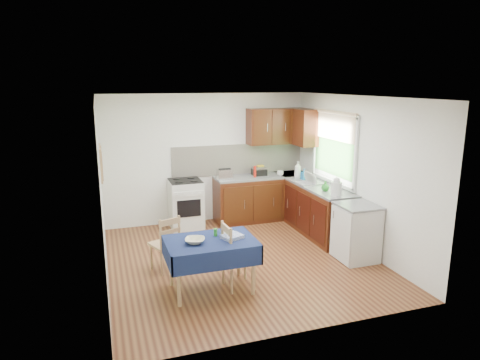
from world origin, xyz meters
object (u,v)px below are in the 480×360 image
object	(u,v)px
toaster	(225,174)
dining_table	(211,248)
chair_near	(235,254)
kettle	(336,187)
dish_rack	(310,182)
sandwich_press	(259,171)
chair_far	(166,242)

from	to	relation	value
toaster	dining_table	bearing A→B (deg)	-91.65
dining_table	chair_near	size ratio (longest dim) A/B	1.29
dining_table	kettle	distance (m)	2.51
chair_near	dish_rack	size ratio (longest dim) A/B	2.04
sandwich_press	dish_rack	bearing A→B (deg)	-80.22
chair_far	toaster	distance (m)	2.30
chair_near	dish_rack	distance (m)	2.67
chair_far	dish_rack	world-z (taller)	dish_rack
chair_far	kettle	xyz separation A→B (m)	(2.80, 0.04, 0.59)
chair_near	chair_far	bearing A→B (deg)	40.88
chair_near	sandwich_press	bearing A→B (deg)	-30.36
dining_table	toaster	world-z (taller)	toaster
toaster	kettle	size ratio (longest dim) A/B	0.93
dining_table	chair_far	distance (m)	0.92
dining_table	kettle	bearing A→B (deg)	33.03
chair_near	dish_rack	xyz separation A→B (m)	(1.99, 1.73, 0.45)
dish_rack	kettle	distance (m)	0.88
dining_table	chair_far	size ratio (longest dim) A/B	1.38
toaster	kettle	distance (m)	2.20
chair_near	dish_rack	world-z (taller)	dish_rack
chair_far	kettle	distance (m)	2.86
dining_table	dish_rack	xyz separation A→B (m)	(2.32, 1.70, 0.33)
chair_far	chair_near	size ratio (longest dim) A/B	0.93
chair_far	sandwich_press	size ratio (longest dim) A/B	3.17
dish_rack	toaster	bearing A→B (deg)	173.95
toaster	sandwich_press	world-z (taller)	toaster
dining_table	toaster	size ratio (longest dim) A/B	4.17
dining_table	sandwich_press	size ratio (longest dim) A/B	4.38
dining_table	chair_far	xyz separation A→B (m)	(-0.46, 0.78, -0.15)
chair_far	sandwich_press	world-z (taller)	sandwich_press
sandwich_press	dish_rack	size ratio (longest dim) A/B	0.60
chair_near	sandwich_press	distance (m)	3.06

